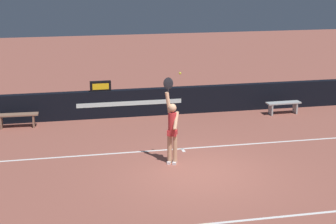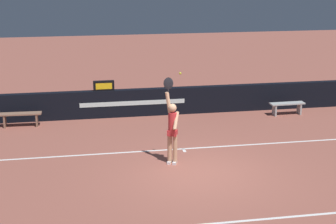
% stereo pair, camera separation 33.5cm
% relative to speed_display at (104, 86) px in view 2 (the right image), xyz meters
% --- Properties ---
extents(ground_plane, '(60.00, 60.00, 0.00)m').
position_rel_speed_display_xyz_m(ground_plane, '(2.14, -6.06, -1.21)').
color(ground_plane, '#995446').
extents(court_lines, '(12.15, 5.10, 0.00)m').
position_rel_speed_display_xyz_m(court_lines, '(2.14, -6.52, -1.21)').
color(court_lines, white).
rests_on(court_lines, ground).
extents(back_wall, '(16.21, 0.30, 1.03)m').
position_rel_speed_display_xyz_m(back_wall, '(2.14, 0.00, -0.70)').
color(back_wall, black).
rests_on(back_wall, ground).
extents(speed_display, '(0.77, 0.19, 0.36)m').
position_rel_speed_display_xyz_m(speed_display, '(0.00, 0.00, 0.00)').
color(speed_display, black).
rests_on(speed_display, back_wall).
extents(tennis_player, '(0.48, 0.47, 2.54)m').
position_rel_speed_display_xyz_m(tennis_player, '(1.57, -5.20, -0.16)').
color(tennis_player, tan).
rests_on(tennis_player, ground).
extents(tennis_ball, '(0.07, 0.07, 0.07)m').
position_rel_speed_display_xyz_m(tennis_ball, '(1.80, -5.13, 1.41)').
color(tennis_ball, '#CFD831').
extents(courtside_bench_near, '(1.34, 0.40, 0.47)m').
position_rel_speed_display_xyz_m(courtside_bench_near, '(6.84, -0.91, -0.86)').
color(courtside_bench_near, '#ADB1B0').
rests_on(courtside_bench_near, ground).
extents(courtside_bench_far, '(1.46, 0.42, 0.49)m').
position_rel_speed_display_xyz_m(courtside_bench_far, '(-2.99, -0.65, -0.84)').
color(courtside_bench_far, '#896650').
rests_on(courtside_bench_far, ground).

